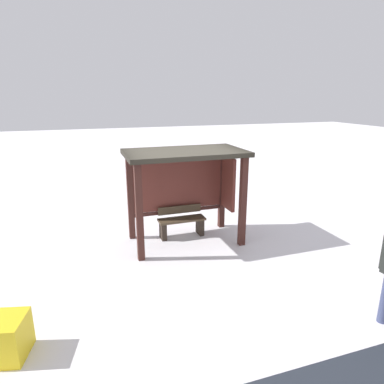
# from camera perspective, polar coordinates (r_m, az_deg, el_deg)

# --- Properties ---
(ground_plane) EXTENTS (60.00, 60.00, 0.00)m
(ground_plane) POSITION_cam_1_polar(r_m,az_deg,el_deg) (8.39, -1.09, -8.24)
(ground_plane) COLOR white
(bus_shelter) EXTENTS (2.73, 1.54, 2.23)m
(bus_shelter) POSITION_cam_1_polar(r_m,az_deg,el_deg) (8.04, -0.92, 3.25)
(bus_shelter) COLOR #3F1F1A
(bus_shelter) RESTS_ON ground
(bench_left_inside) EXTENTS (1.17, 0.39, 0.76)m
(bench_left_inside) POSITION_cam_1_polar(r_m,az_deg,el_deg) (8.54, -1.78, -5.18)
(bench_left_inside) COLOR #483927
(bench_left_inside) RESTS_ON ground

